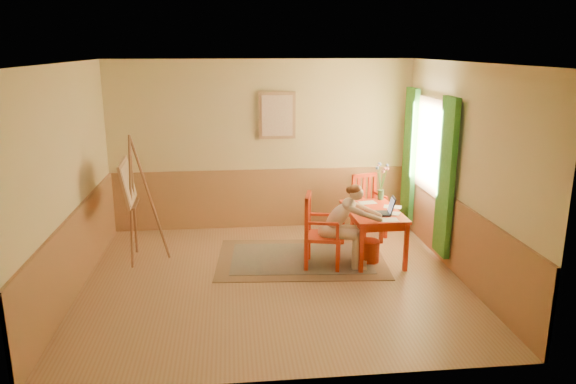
{
  "coord_description": "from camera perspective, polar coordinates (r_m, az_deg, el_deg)",
  "views": [
    {
      "loc": [
        -0.52,
        -6.66,
        2.99
      ],
      "look_at": [
        0.25,
        0.55,
        1.05
      ],
      "focal_mm": 34.04,
      "sensor_mm": 36.0,
      "label": 1
    }
  ],
  "objects": [
    {
      "name": "figure",
      "position": [
        7.52,
        5.85,
        -3.15
      ],
      "size": [
        0.92,
        0.49,
        1.2
      ],
      "color": "beige",
      "rests_on": "room"
    },
    {
      "name": "wainscot",
      "position": [
        7.88,
        -2.0,
        -3.46
      ],
      "size": [
        5.0,
        4.5,
        1.0
      ],
      "color": "tan",
      "rests_on": "room"
    },
    {
      "name": "chair_left",
      "position": [
        7.56,
        3.28,
        -4.09
      ],
      "size": [
        0.57,
        0.55,
        1.04
      ],
      "color": "red",
      "rests_on": "room"
    },
    {
      "name": "easel",
      "position": [
        7.94,
        -16.14,
        0.48
      ],
      "size": [
        0.62,
        0.81,
        1.83
      ],
      "color": "#925F3B",
      "rests_on": "room"
    },
    {
      "name": "papers",
      "position": [
        7.92,
        10.06,
        -1.89
      ],
      "size": [
        0.6,
        1.05,
        0.0
      ],
      "color": "white",
      "rests_on": "table"
    },
    {
      "name": "vase",
      "position": [
        8.42,
        9.72,
        0.95
      ],
      "size": [
        0.26,
        0.28,
        0.57
      ],
      "color": "#3F724C",
      "rests_on": "table"
    },
    {
      "name": "room",
      "position": [
        6.86,
        -1.59,
        1.59
      ],
      "size": [
        5.04,
        4.54,
        2.84
      ],
      "color": "#AA805A",
      "rests_on": "ground"
    },
    {
      "name": "wastebasket",
      "position": [
        7.91,
        8.43,
        -6.13
      ],
      "size": [
        0.32,
        0.32,
        0.32
      ],
      "primitive_type": "cylinder",
      "rotation": [
        0.0,
        0.0,
        0.06
      ],
      "color": "#AB3515",
      "rests_on": "room"
    },
    {
      "name": "window",
      "position": [
        8.46,
        14.38,
        3.3
      ],
      "size": [
        0.12,
        2.01,
        2.2
      ],
      "color": "white",
      "rests_on": "room"
    },
    {
      "name": "chair_back",
      "position": [
        8.93,
        8.35,
        -1.39
      ],
      "size": [
        0.54,
        0.55,
        0.99
      ],
      "color": "red",
      "rests_on": "room"
    },
    {
      "name": "rug",
      "position": [
        7.98,
        1.36,
        -6.96
      ],
      "size": [
        2.52,
        1.78,
        0.02
      ],
      "color": "#8C7251",
      "rests_on": "room"
    },
    {
      "name": "wall_portrait",
      "position": [
        8.96,
        -1.14,
        7.99
      ],
      "size": [
        0.6,
        0.05,
        0.76
      ],
      "color": "tan",
      "rests_on": "room"
    },
    {
      "name": "table",
      "position": [
        7.93,
        8.87,
        -2.5
      ],
      "size": [
        0.76,
        1.22,
        0.72
      ],
      "color": "red",
      "rests_on": "room"
    },
    {
      "name": "laptop",
      "position": [
        7.73,
        9.77,
        -1.94
      ],
      "size": [
        0.43,
        0.29,
        0.25
      ],
      "color": "#1E2338",
      "rests_on": "table"
    }
  ]
}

